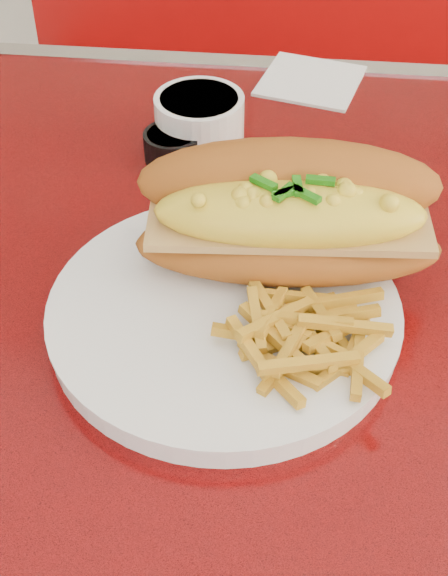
# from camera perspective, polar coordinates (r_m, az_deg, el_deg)

# --- Properties ---
(diner_table) EXTENTS (1.23, 0.83, 0.77)m
(diner_table) POSITION_cam_1_polar(r_m,az_deg,el_deg) (0.80, 8.90, -8.90)
(diner_table) COLOR #B50C0B
(diner_table) RESTS_ON ground
(booth_bench_far) EXTENTS (1.20, 0.51, 0.90)m
(booth_bench_far) POSITION_cam_1_polar(r_m,az_deg,el_deg) (1.61, 7.49, 6.61)
(booth_bench_far) COLOR #960A0A
(booth_bench_far) RESTS_ON ground
(dinner_plate) EXTENTS (0.36, 0.36, 0.02)m
(dinner_plate) POSITION_cam_1_polar(r_m,az_deg,el_deg) (0.64, 0.00, -1.91)
(dinner_plate) COLOR white
(dinner_plate) RESTS_ON diner_table
(mac_hoagie) EXTENTS (0.26, 0.14, 0.11)m
(mac_hoagie) POSITION_cam_1_polar(r_m,az_deg,el_deg) (0.65, 4.64, 5.24)
(mac_hoagie) COLOR #A5581A
(mac_hoagie) RESTS_ON dinner_plate
(fries_pile) EXTENTS (0.11, 0.10, 0.03)m
(fries_pile) POSITION_cam_1_polar(r_m,az_deg,el_deg) (0.60, 5.48, -2.99)
(fries_pile) COLOR gold
(fries_pile) RESTS_ON dinner_plate
(fork) EXTENTS (0.03, 0.16, 0.00)m
(fork) POSITION_cam_1_polar(r_m,az_deg,el_deg) (0.62, 5.89, -2.41)
(fork) COLOR silver
(fork) RESTS_ON dinner_plate
(gravy_ramekin) EXTENTS (0.12, 0.12, 0.05)m
(gravy_ramekin) POSITION_cam_1_polar(r_m,az_deg,el_deg) (0.84, -1.76, 11.97)
(gravy_ramekin) COLOR white
(gravy_ramekin) RESTS_ON diner_table
(sauce_cup_left) EXTENTS (0.07, 0.07, 0.03)m
(sauce_cup_left) POSITION_cam_1_polar(r_m,az_deg,el_deg) (0.82, -3.67, 10.14)
(sauce_cup_left) COLOR black
(sauce_cup_left) RESTS_ON diner_table
(paper_napkin) EXTENTS (0.13, 0.13, 0.00)m
(paper_napkin) POSITION_cam_1_polar(r_m,az_deg,el_deg) (0.97, 6.17, 14.44)
(paper_napkin) COLOR white
(paper_napkin) RESTS_ON diner_table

